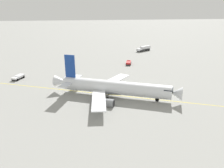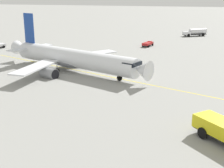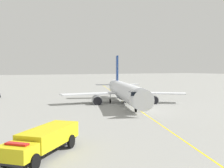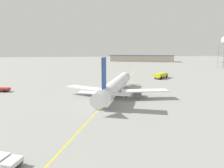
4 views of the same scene
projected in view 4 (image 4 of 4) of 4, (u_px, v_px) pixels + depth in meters
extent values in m
plane|color=gray|center=(118.00, 92.00, 61.60)|extent=(600.00, 600.00, 0.00)
cylinder|color=white|center=(116.00, 85.00, 57.50)|extent=(15.69, 31.23, 3.93)
cone|color=white|center=(125.00, 77.00, 74.09)|extent=(4.58, 4.18, 3.73)
cone|color=white|center=(100.00, 99.00, 40.57)|extent=(4.60, 4.96, 3.34)
cube|color=black|center=(124.00, 76.00, 71.82)|extent=(4.00, 3.48, 0.70)
ellipsoid|color=slate|center=(115.00, 90.00, 56.15)|extent=(7.62, 12.04, 2.16)
cube|color=#193D93|center=(104.00, 73.00, 42.96)|extent=(1.42, 3.06, 6.92)
cube|color=white|center=(90.00, 93.00, 44.49)|extent=(5.80, 4.37, 0.20)
cube|color=white|center=(119.00, 94.00, 43.07)|extent=(5.80, 4.37, 0.20)
cube|color=white|center=(86.00, 88.00, 57.14)|extent=(12.30, 11.17, 0.28)
cube|color=white|center=(145.00, 91.00, 53.57)|extent=(13.30, 4.44, 0.28)
cylinder|color=gray|center=(95.00, 92.00, 58.63)|extent=(3.50, 4.19, 2.33)
cylinder|color=black|center=(96.00, 91.00, 60.40)|extent=(1.89, 0.88, 1.98)
cylinder|color=gray|center=(138.00, 94.00, 55.88)|extent=(3.50, 4.19, 2.33)
cylinder|color=black|center=(138.00, 92.00, 57.65)|extent=(1.89, 0.88, 1.98)
cylinder|color=#9EA0A5|center=(123.00, 84.00, 69.50)|extent=(0.20, 0.20, 1.71)
cylinder|color=black|center=(123.00, 86.00, 69.66)|extent=(0.69, 1.13, 1.10)
cylinder|color=#9EA0A5|center=(104.00, 91.00, 56.94)|extent=(0.20, 0.20, 1.71)
cylinder|color=black|center=(104.00, 94.00, 57.09)|extent=(0.69, 1.13, 1.10)
cylinder|color=#9EA0A5|center=(126.00, 92.00, 55.52)|extent=(0.20, 0.20, 1.71)
cylinder|color=black|center=(126.00, 95.00, 55.68)|extent=(0.69, 1.13, 1.10)
cube|color=#232326|center=(161.00, 77.00, 91.46)|extent=(9.13, 8.97, 0.20)
cube|color=yellow|center=(164.00, 74.00, 94.51)|extent=(3.71, 3.72, 1.20)
cube|color=black|center=(165.00, 74.00, 95.35)|extent=(1.73, 1.78, 0.67)
cube|color=yellow|center=(160.00, 75.00, 90.27)|extent=(7.57, 7.47, 1.60)
cube|color=red|center=(164.00, 73.00, 94.38)|extent=(1.82, 1.85, 0.16)
cylinder|color=black|center=(161.00, 76.00, 95.19)|extent=(1.20, 1.18, 1.40)
cylinder|color=black|center=(167.00, 76.00, 93.54)|extent=(1.20, 1.18, 1.40)
cylinder|color=black|center=(155.00, 77.00, 89.67)|extent=(1.20, 1.18, 1.40)
cylinder|color=black|center=(161.00, 78.00, 88.01)|extent=(1.20, 1.18, 1.40)
cube|color=#232326|center=(2.00, 90.00, 62.52)|extent=(5.26, 2.83, 0.20)
cube|color=red|center=(4.00, 89.00, 62.37)|extent=(3.68, 2.71, 0.70)
cylinder|color=black|center=(5.00, 91.00, 61.45)|extent=(0.81, 0.46, 0.76)
cylinder|color=black|center=(8.00, 90.00, 63.38)|extent=(0.81, 0.46, 0.76)
cube|color=white|center=(12.00, 162.00, 22.05)|extent=(2.28, 2.58, 0.55)
cube|color=black|center=(17.00, 162.00, 21.88)|extent=(0.79, 1.68, 0.31)
cylinder|color=black|center=(19.00, 161.00, 23.16)|extent=(0.85, 0.57, 0.80)
cylinder|color=slate|center=(224.00, 56.00, 143.12)|extent=(0.24, 0.24, 16.83)
cylinder|color=slate|center=(218.00, 56.00, 142.24)|extent=(0.24, 0.24, 16.83)
cylinder|color=slate|center=(223.00, 57.00, 137.08)|extent=(0.24, 0.24, 16.83)
cube|color=slate|center=(223.00, 62.00, 140.85)|extent=(5.52, 5.52, 0.16)
cube|color=slate|center=(224.00, 56.00, 140.10)|extent=(5.52, 5.52, 0.16)
cube|color=#B2A893|center=(141.00, 58.00, 217.89)|extent=(69.92, 39.74, 6.61)
cube|color=#4C515B|center=(141.00, 55.00, 217.26)|extent=(71.48, 41.29, 0.50)
cube|color=yellow|center=(116.00, 91.00, 63.52)|extent=(59.15, 146.30, 0.01)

